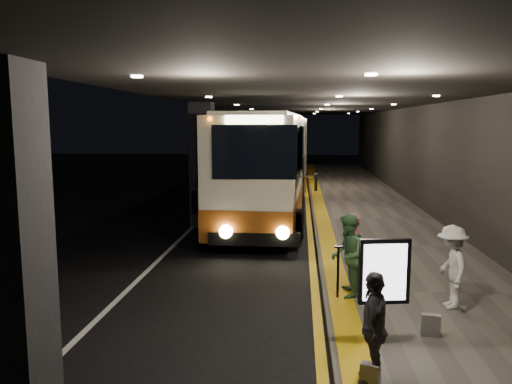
{
  "coord_description": "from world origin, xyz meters",
  "views": [
    {
      "loc": [
        1.98,
        -13.55,
        3.68
      ],
      "look_at": [
        0.73,
        0.68,
        1.7
      ],
      "focal_mm": 35.0,
      "sensor_mm": 36.0,
      "label": 1
    }
  ],
  "objects_px": {
    "passenger_waiting_green": "(348,256)",
    "passenger_waiting_grey": "(374,327)",
    "bag_plain": "(370,375)",
    "passenger_boarding": "(355,248)",
    "coach_second": "(281,151)",
    "bag_polka": "(430,325)",
    "info_sign": "(384,274)",
    "stanchion_post": "(338,272)",
    "coach_main": "(269,170)",
    "passenger_waiting_white": "(452,267)"
  },
  "relations": [
    {
      "from": "passenger_waiting_grey",
      "to": "info_sign",
      "type": "relative_size",
      "value": 0.91
    },
    {
      "from": "stanchion_post",
      "to": "bag_plain",
      "type": "bearing_deg",
      "value": -86.93
    },
    {
      "from": "coach_main",
      "to": "passenger_waiting_grey",
      "type": "relative_size",
      "value": 8.02
    },
    {
      "from": "coach_second",
      "to": "passenger_waiting_green",
      "type": "xyz_separation_m",
      "value": [
        2.21,
        -22.04,
        -0.87
      ]
    },
    {
      "from": "passenger_waiting_grey",
      "to": "stanchion_post",
      "type": "height_order",
      "value": "passenger_waiting_grey"
    },
    {
      "from": "passenger_waiting_white",
      "to": "bag_plain",
      "type": "relative_size",
      "value": 5.1
    },
    {
      "from": "coach_second",
      "to": "passenger_waiting_white",
      "type": "relative_size",
      "value": 7.77
    },
    {
      "from": "passenger_waiting_grey",
      "to": "bag_plain",
      "type": "relative_size",
      "value": 4.97
    },
    {
      "from": "coach_second",
      "to": "passenger_waiting_grey",
      "type": "distance_m",
      "value": 25.62
    },
    {
      "from": "bag_plain",
      "to": "stanchion_post",
      "type": "bearing_deg",
      "value": 93.07
    },
    {
      "from": "coach_second",
      "to": "info_sign",
      "type": "height_order",
      "value": "coach_second"
    },
    {
      "from": "bag_polka",
      "to": "info_sign",
      "type": "xyz_separation_m",
      "value": [
        -0.85,
        -0.36,
        0.98
      ]
    },
    {
      "from": "passenger_waiting_white",
      "to": "bag_plain",
      "type": "distance_m",
      "value": 3.71
    },
    {
      "from": "passenger_boarding",
      "to": "info_sign",
      "type": "distance_m",
      "value": 3.09
    },
    {
      "from": "passenger_boarding",
      "to": "passenger_waiting_green",
      "type": "height_order",
      "value": "passenger_waiting_green"
    },
    {
      "from": "coach_second",
      "to": "bag_polka",
      "type": "height_order",
      "value": "coach_second"
    },
    {
      "from": "passenger_boarding",
      "to": "passenger_waiting_grey",
      "type": "xyz_separation_m",
      "value": [
        -0.21,
        -4.31,
        -0.01
      ]
    },
    {
      "from": "passenger_waiting_grey",
      "to": "bag_polka",
      "type": "bearing_deg",
      "value": 150.83
    },
    {
      "from": "coach_main",
      "to": "info_sign",
      "type": "relative_size",
      "value": 7.28
    },
    {
      "from": "coach_main",
      "to": "passenger_waiting_white",
      "type": "distance_m",
      "value": 10.58
    },
    {
      "from": "passenger_waiting_green",
      "to": "info_sign",
      "type": "relative_size",
      "value": 0.99
    },
    {
      "from": "passenger_waiting_white",
      "to": "passenger_waiting_grey",
      "type": "distance_m",
      "value": 3.54
    },
    {
      "from": "coach_second",
      "to": "passenger_waiting_white",
      "type": "bearing_deg",
      "value": -81.03
    },
    {
      "from": "passenger_waiting_green",
      "to": "info_sign",
      "type": "height_order",
      "value": "info_sign"
    },
    {
      "from": "coach_second",
      "to": "bag_plain",
      "type": "height_order",
      "value": "coach_second"
    },
    {
      "from": "coach_main",
      "to": "bag_polka",
      "type": "bearing_deg",
      "value": -70.58
    },
    {
      "from": "info_sign",
      "to": "coach_second",
      "type": "bearing_deg",
      "value": 86.69
    },
    {
      "from": "coach_second",
      "to": "bag_plain",
      "type": "bearing_deg",
      "value": -86.53
    },
    {
      "from": "passenger_boarding",
      "to": "info_sign",
      "type": "bearing_deg",
      "value": -172.64
    },
    {
      "from": "coach_second",
      "to": "passenger_waiting_grey",
      "type": "bearing_deg",
      "value": -86.41
    },
    {
      "from": "coach_second",
      "to": "bag_polka",
      "type": "distance_m",
      "value": 24.19
    },
    {
      "from": "bag_polka",
      "to": "bag_plain",
      "type": "height_order",
      "value": "bag_polka"
    },
    {
      "from": "coach_main",
      "to": "bag_plain",
      "type": "bearing_deg",
      "value": -77.97
    },
    {
      "from": "passenger_waiting_grey",
      "to": "bag_polka",
      "type": "relative_size",
      "value": 4.17
    },
    {
      "from": "passenger_waiting_white",
      "to": "coach_main",
      "type": "bearing_deg",
      "value": -157.16
    },
    {
      "from": "passenger_waiting_green",
      "to": "passenger_waiting_white",
      "type": "xyz_separation_m",
      "value": [
        1.93,
        -0.47,
        -0.05
      ]
    },
    {
      "from": "coach_main",
      "to": "passenger_waiting_white",
      "type": "height_order",
      "value": "coach_main"
    },
    {
      "from": "passenger_boarding",
      "to": "bag_polka",
      "type": "height_order",
      "value": "passenger_boarding"
    },
    {
      "from": "passenger_waiting_grey",
      "to": "bag_polka",
      "type": "height_order",
      "value": "passenger_waiting_grey"
    },
    {
      "from": "bag_polka",
      "to": "passenger_waiting_green",
      "type": "bearing_deg",
      "value": 123.13
    },
    {
      "from": "passenger_waiting_green",
      "to": "passenger_waiting_grey",
      "type": "distance_m",
      "value": 3.46
    },
    {
      "from": "passenger_boarding",
      "to": "passenger_waiting_grey",
      "type": "bearing_deg",
      "value": -177.67
    },
    {
      "from": "bag_plain",
      "to": "passenger_waiting_green",
      "type": "bearing_deg",
      "value": 89.82
    },
    {
      "from": "coach_main",
      "to": "stanchion_post",
      "type": "height_order",
      "value": "coach_main"
    },
    {
      "from": "passenger_boarding",
      "to": "bag_polka",
      "type": "distance_m",
      "value": 2.94
    },
    {
      "from": "coach_second",
      "to": "stanchion_post",
      "type": "xyz_separation_m",
      "value": [
        2.01,
        -22.18,
        -1.19
      ]
    },
    {
      "from": "bag_polka",
      "to": "info_sign",
      "type": "relative_size",
      "value": 0.22
    },
    {
      "from": "passenger_boarding",
      "to": "stanchion_post",
      "type": "xyz_separation_m",
      "value": [
        -0.44,
        -0.99,
        -0.26
      ]
    },
    {
      "from": "passenger_waiting_white",
      "to": "coach_second",
      "type": "bearing_deg",
      "value": -169.77
    },
    {
      "from": "passenger_waiting_white",
      "to": "passenger_waiting_grey",
      "type": "relative_size",
      "value": 1.03
    }
  ]
}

